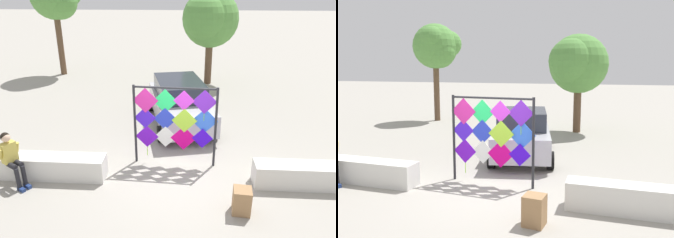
% 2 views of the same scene
% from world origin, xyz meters
% --- Properties ---
extents(ground, '(120.00, 120.00, 0.00)m').
position_xyz_m(ground, '(0.00, 0.00, 0.00)').
color(ground, '#9E998E').
extents(plaza_ledge_left, '(4.49, 0.59, 0.62)m').
position_xyz_m(plaza_ledge_left, '(-4.17, -0.26, 0.31)').
color(plaza_ledge_left, silver).
rests_on(plaza_ledge_left, ground).
extents(kite_display_rack, '(2.33, 0.17, 2.32)m').
position_xyz_m(kite_display_rack, '(-0.14, 0.64, 1.39)').
color(kite_display_rack, '#232328').
rests_on(kite_display_rack, ground).
extents(seated_vendor, '(0.71, 0.64, 1.47)m').
position_xyz_m(seated_vendor, '(-4.13, -0.72, 0.86)').
color(seated_vendor, black).
rests_on(seated_vendor, ground).
extents(parked_car, '(2.70, 4.45, 1.61)m').
position_xyz_m(parked_car, '(-0.10, 3.60, 0.82)').
color(parked_car, '#B7B7BC').
rests_on(parked_car, ground).
extents(cardboard_box_large, '(0.44, 0.43, 0.61)m').
position_xyz_m(cardboard_box_large, '(1.47, -1.41, 0.30)').
color(cardboard_box_large, '#9E754C').
rests_on(cardboard_box_large, ground).
extents(tree_palm_like, '(2.75, 3.00, 4.61)m').
position_xyz_m(tree_palm_like, '(1.12, 8.68, 3.24)').
color(tree_palm_like, brown).
rests_on(tree_palm_like, ground).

